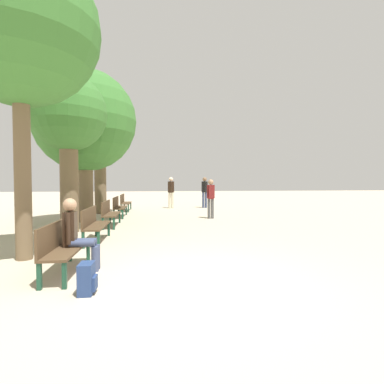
# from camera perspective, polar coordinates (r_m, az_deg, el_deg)

# --- Properties ---
(ground_plane) EXTENTS (80.00, 80.00, 0.00)m
(ground_plane) POSITION_cam_1_polar(r_m,az_deg,el_deg) (4.74, -0.80, -16.87)
(ground_plane) COLOR #B7A88E
(bench_row_0) EXTENTS (0.43, 1.63, 0.86)m
(bench_row_0) POSITION_cam_1_polar(r_m,az_deg,el_deg) (5.50, -23.56, -9.02)
(bench_row_0) COLOR #4C3823
(bench_row_0) RESTS_ON ground_plane
(bench_row_1) EXTENTS (0.43, 1.63, 0.86)m
(bench_row_1) POSITION_cam_1_polar(r_m,az_deg,el_deg) (8.01, -18.25, -5.49)
(bench_row_1) COLOR #4C3823
(bench_row_1) RESTS_ON ground_plane
(bench_row_2) EXTENTS (0.43, 1.63, 0.86)m
(bench_row_2) POSITION_cam_1_polar(r_m,az_deg,el_deg) (10.56, -15.52, -3.63)
(bench_row_2) COLOR #4C3823
(bench_row_2) RESTS_ON ground_plane
(bench_row_3) EXTENTS (0.43, 1.63, 0.86)m
(bench_row_3) POSITION_cam_1_polar(r_m,az_deg,el_deg) (13.14, -13.86, -2.50)
(bench_row_3) COLOR #4C3823
(bench_row_3) RESTS_ON ground_plane
(bench_row_4) EXTENTS (0.43, 1.63, 0.86)m
(bench_row_4) POSITION_cam_1_polar(r_m,az_deg,el_deg) (15.73, -12.75, -1.73)
(bench_row_4) COLOR #4C3823
(bench_row_4) RESTS_ON ground_plane
(tree_row_0) EXTENTS (3.01, 3.01, 6.01)m
(tree_row_0) POSITION_cam_1_polar(r_m,az_deg,el_deg) (7.30, -29.99, 25.46)
(tree_row_0) COLOR brown
(tree_row_0) RESTS_ON ground_plane
(tree_row_1) EXTENTS (2.27, 2.27, 4.71)m
(tree_row_1) POSITION_cam_1_polar(r_m,az_deg,el_deg) (9.90, -22.51, 13.00)
(tree_row_1) COLOR brown
(tree_row_1) RESTS_ON ground_plane
(tree_row_2) EXTENTS (3.74, 3.74, 5.65)m
(tree_row_2) POSITION_cam_1_polar(r_m,az_deg,el_deg) (12.07, -19.68, 12.52)
(tree_row_2) COLOR brown
(tree_row_2) RESTS_ON ground_plane
(tree_row_3) EXTENTS (2.61, 2.61, 5.48)m
(tree_row_3) POSITION_cam_1_polar(r_m,az_deg,el_deg) (15.00, -17.17, 11.63)
(tree_row_3) COLOR brown
(tree_row_3) RESTS_ON ground_plane
(person_seated) EXTENTS (0.59, 0.34, 1.25)m
(person_seated) POSITION_cam_1_polar(r_m,az_deg,el_deg) (5.51, -21.04, -7.21)
(person_seated) COLOR #384260
(person_seated) RESTS_ON ground_plane
(backpack) EXTENTS (0.23, 0.30, 0.42)m
(backpack) POSITION_cam_1_polar(r_m,az_deg,el_deg) (4.48, -19.39, -15.31)
(backpack) COLOR navy
(backpack) RESTS_ON ground_plane
(pedestrian_near) EXTENTS (0.36, 0.31, 1.75)m
(pedestrian_near) POSITION_cam_1_polar(r_m,az_deg,el_deg) (17.10, 2.41, 0.33)
(pedestrian_near) COLOR #384260
(pedestrian_near) RESTS_ON ground_plane
(pedestrian_mid) EXTENTS (0.32, 0.22, 1.60)m
(pedestrian_mid) POSITION_cam_1_polar(r_m,az_deg,el_deg) (12.24, 3.59, -0.79)
(pedestrian_mid) COLOR #4C4C4C
(pedestrian_mid) RESTS_ON ground_plane
(pedestrian_far) EXTENTS (0.36, 0.31, 1.75)m
(pedestrian_far) POSITION_cam_1_polar(r_m,az_deg,el_deg) (16.82, -4.02, 0.30)
(pedestrian_far) COLOR beige
(pedestrian_far) RESTS_ON ground_plane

